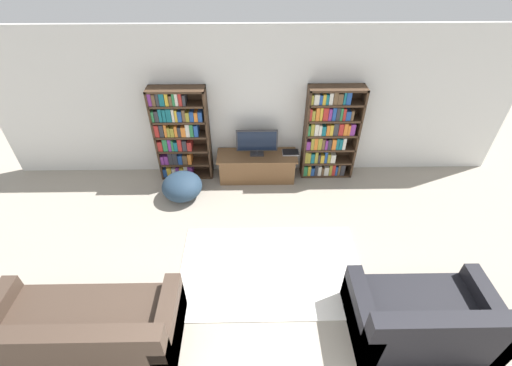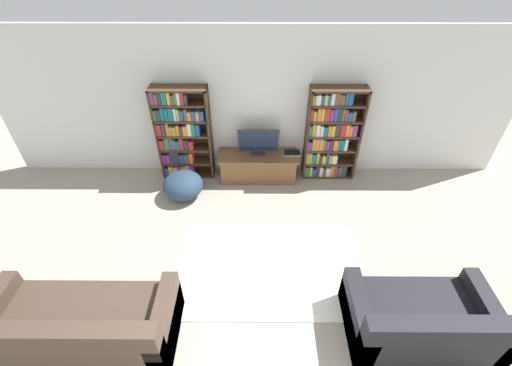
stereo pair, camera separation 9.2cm
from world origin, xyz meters
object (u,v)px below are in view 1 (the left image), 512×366
(bookshelf_right, at_px, (329,133))
(television, at_px, (257,142))
(laptop, at_px, (291,152))
(couch_right_sofa, at_px, (423,319))
(tv_stand, at_px, (257,166))
(couch_left_sectional, at_px, (84,333))
(bookshelf_left, at_px, (179,133))
(beanbag_ottoman, at_px, (182,186))

(bookshelf_right, relative_size, television, 2.38)
(television, height_order, laptop, television)
(couch_right_sofa, bearing_deg, tv_stand, 121.24)
(laptop, relative_size, couch_left_sectional, 0.15)
(couch_left_sectional, bearing_deg, laptop, 51.24)
(bookshelf_left, relative_size, couch_right_sofa, 1.07)
(bookshelf_left, bearing_deg, couch_left_sectional, -100.53)
(bookshelf_left, height_order, bookshelf_right, same)
(bookshelf_left, bearing_deg, beanbag_ottoman, -84.68)
(bookshelf_left, distance_m, couch_left_sectional, 3.34)
(bookshelf_right, xyz_separation_m, tv_stand, (-1.25, -0.12, -0.60))
(bookshelf_left, xyz_separation_m, beanbag_ottoman, (0.06, -0.64, -0.66))
(television, bearing_deg, couch_left_sectional, -121.73)
(bookshelf_right, height_order, couch_right_sofa, bookshelf_right)
(bookshelf_left, bearing_deg, television, -4.21)
(couch_right_sofa, xyz_separation_m, beanbag_ottoman, (-3.10, 2.49, -0.06))
(tv_stand, xyz_separation_m, television, (-0.00, 0.02, 0.50))
(television, distance_m, couch_left_sectional, 3.72)
(bookshelf_left, height_order, tv_stand, bookshelf_left)
(beanbag_ottoman, bearing_deg, bookshelf_left, 95.32)
(couch_left_sectional, height_order, couch_right_sofa, couch_left_sectional)
(bookshelf_left, relative_size, beanbag_ottoman, 2.51)
(tv_stand, distance_m, couch_left_sectional, 3.67)
(television, relative_size, couch_left_sectional, 0.35)
(bookshelf_left, height_order, television, bookshelf_left)
(bookshelf_right, distance_m, beanbag_ottoman, 2.68)
(tv_stand, bearing_deg, bookshelf_left, 174.75)
(bookshelf_right, relative_size, couch_right_sofa, 1.07)
(bookshelf_right, distance_m, television, 1.25)
(tv_stand, distance_m, beanbag_ottoman, 1.38)
(bookshelf_left, distance_m, tv_stand, 1.48)
(laptop, relative_size, couch_right_sofa, 0.19)
(tv_stand, bearing_deg, beanbag_ottoman, -158.12)
(bookshelf_left, bearing_deg, bookshelf_right, -0.03)
(tv_stand, bearing_deg, couch_left_sectional, -121.93)
(bookshelf_right, xyz_separation_m, television, (-1.25, -0.10, -0.10))
(bookshelf_right, distance_m, couch_right_sofa, 3.23)
(couch_left_sectional, xyz_separation_m, beanbag_ottoman, (0.66, 2.60, -0.08))
(tv_stand, xyz_separation_m, couch_left_sectional, (-1.94, -3.11, 0.05))
(couch_right_sofa, bearing_deg, beanbag_ottoman, 141.23)
(tv_stand, relative_size, couch_right_sofa, 0.89)
(bookshelf_left, distance_m, television, 1.35)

